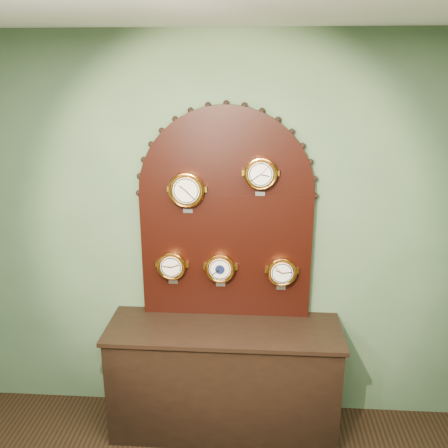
# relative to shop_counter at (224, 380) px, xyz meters

# --- Properties ---
(wall_back) EXTENTS (4.00, 0.00, 4.00)m
(wall_back) POSITION_rel_shop_counter_xyz_m (0.00, 0.27, 1.00)
(wall_back) COLOR #486243
(wall_back) RESTS_ON ground
(shop_counter) EXTENTS (1.60, 0.50, 0.80)m
(shop_counter) POSITION_rel_shop_counter_xyz_m (0.00, 0.00, 0.00)
(shop_counter) COLOR black
(shop_counter) RESTS_ON ground_plane
(display_board) EXTENTS (1.26, 0.06, 1.53)m
(display_board) POSITION_rel_shop_counter_xyz_m (0.00, 0.22, 1.23)
(display_board) COLOR black
(display_board) RESTS_ON shop_counter
(roman_clock) EXTENTS (0.24, 0.08, 0.29)m
(roman_clock) POSITION_rel_shop_counter_xyz_m (-0.26, 0.15, 1.37)
(roman_clock) COLOR orange
(roman_clock) RESTS_ON display_board
(arabic_clock) EXTENTS (0.22, 0.08, 0.27)m
(arabic_clock) POSITION_rel_shop_counter_xyz_m (0.23, 0.15, 1.49)
(arabic_clock) COLOR orange
(arabic_clock) RESTS_ON display_board
(hygrometer) EXTENTS (0.20, 0.08, 0.26)m
(hygrometer) POSITION_rel_shop_counter_xyz_m (-0.38, 0.15, 0.82)
(hygrometer) COLOR orange
(hygrometer) RESTS_ON display_board
(barometer) EXTENTS (0.21, 0.08, 0.26)m
(barometer) POSITION_rel_shop_counter_xyz_m (-0.04, 0.15, 0.81)
(barometer) COLOR orange
(barometer) RESTS_ON display_board
(tide_clock) EXTENTS (0.21, 0.08, 0.26)m
(tide_clock) POSITION_rel_shop_counter_xyz_m (0.40, 0.15, 0.80)
(tide_clock) COLOR orange
(tide_clock) RESTS_ON display_board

